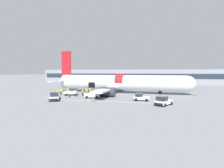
{
  "coord_description": "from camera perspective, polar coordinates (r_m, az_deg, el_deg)",
  "views": [
    {
      "loc": [
        10.67,
        -40.71,
        5.46
      ],
      "look_at": [
        -0.92,
        0.38,
        2.43
      ],
      "focal_mm": 28.0,
      "sensor_mm": 36.0,
      "label": 1
    }
  ],
  "objects": [
    {
      "name": "terminal_strip",
      "position": [
        84.56,
        8.5,
        2.49
      ],
      "size": [
        96.0,
        10.39,
        6.42
      ],
      "color": "gray",
      "rests_on": "ground_plane"
    },
    {
      "name": "ground_crew_driver",
      "position": [
        40.35,
        -7.12,
        -2.42
      ],
      "size": [
        0.5,
        0.61,
        1.76
      ],
      "color": "#1E2338",
      "rests_on": "ground_plane"
    },
    {
      "name": "ground_crew_supervisor",
      "position": [
        41.71,
        -8.31,
        -2.38
      ],
      "size": [
        0.53,
        0.36,
        1.54
      ],
      "color": "#2D2D33",
      "rests_on": "ground_plane"
    },
    {
      "name": "apron_marking_line",
      "position": [
        32.72,
        -6.0,
        -5.56
      ],
      "size": [
        20.52,
        1.39,
        0.01
      ],
      "color": "silver",
      "rests_on": "ground_plane"
    },
    {
      "name": "suitcase_on_tarmac_spare",
      "position": [
        38.72,
        -13.72,
        -3.73
      ],
      "size": [
        0.41,
        0.29,
        0.69
      ],
      "color": "#14472D",
      "rests_on": "ground_plane"
    },
    {
      "name": "baggage_tug_rear",
      "position": [
        36.45,
        -6.2,
        -3.43
      ],
      "size": [
        3.43,
        2.4,
        1.69
      ],
      "color": "silver",
      "rests_on": "ground_plane"
    },
    {
      "name": "ground_crew_marshal",
      "position": [
        43.26,
        -16.4,
        -2.25
      ],
      "size": [
        0.55,
        0.45,
        1.58
      ],
      "color": "#1E2338",
      "rests_on": "ground_plane"
    },
    {
      "name": "ground_crew_loader_b",
      "position": [
        44.1,
        -14.17,
        -2.04
      ],
      "size": [
        0.42,
        0.58,
        1.66
      ],
      "color": "#2D2D33",
      "rests_on": "ground_plane"
    },
    {
      "name": "ground_crew_helper",
      "position": [
        41.02,
        -17.21,
        -2.6
      ],
      "size": [
        0.37,
        0.55,
        1.59
      ],
      "color": "black",
      "rests_on": "ground_plane"
    },
    {
      "name": "safety_cone_engine_left",
      "position": [
        32.32,
        -6.04,
        -5.19
      ],
      "size": [
        0.54,
        0.54,
        0.6
      ],
      "color": "black",
      "rests_on": "ground_plane"
    },
    {
      "name": "baggage_tug_spare",
      "position": [
        29.5,
        16.34,
        -5.46
      ],
      "size": [
        2.96,
        3.62,
        1.52
      ],
      "color": "silver",
      "rests_on": "ground_plane"
    },
    {
      "name": "baggage_tug_lead",
      "position": [
        34.52,
        -18.24,
        -4.09
      ],
      "size": [
        2.83,
        3.29,
        1.59
      ],
      "color": "silver",
      "rests_on": "ground_plane"
    },
    {
      "name": "suitcase_on_tarmac_upright",
      "position": [
        39.25,
        -11.48,
        -3.64
      ],
      "size": [
        0.39,
        0.2,
        0.62
      ],
      "color": "#2D2D33",
      "rests_on": "ground_plane"
    },
    {
      "name": "safety_cone_nose",
      "position": [
        44.05,
        25.44,
        -2.98
      ],
      "size": [
        0.62,
        0.62,
        0.77
      ],
      "color": "black",
      "rests_on": "ground_plane"
    },
    {
      "name": "airplane",
      "position": [
        44.83,
        2.1,
        0.41
      ],
      "size": [
        36.14,
        27.59,
        11.1
      ],
      "color": "silver",
      "rests_on": "ground_plane"
    },
    {
      "name": "baggage_tug_mid",
      "position": [
        33.46,
        9.43,
        -4.34
      ],
      "size": [
        2.99,
        2.15,
        1.37
      ],
      "color": "white",
      "rests_on": "ground_plane"
    },
    {
      "name": "baggage_cart_loading",
      "position": [
        41.34,
        -13.19,
        -2.94
      ],
      "size": [
        3.93,
        2.68,
        1.03
      ],
      "color": "silver",
      "rests_on": "ground_plane"
    },
    {
      "name": "ground_crew_loader_a",
      "position": [
        39.87,
        -9.55,
        -2.62
      ],
      "size": [
        0.41,
        0.57,
        1.65
      ],
      "color": "black",
      "rests_on": "ground_plane"
    },
    {
      "name": "ground_plane",
      "position": [
        42.44,
        1.05,
        -3.33
      ],
      "size": [
        500.0,
        500.0,
        0.0
      ],
      "primitive_type": "plane",
      "color": "gray"
    }
  ]
}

